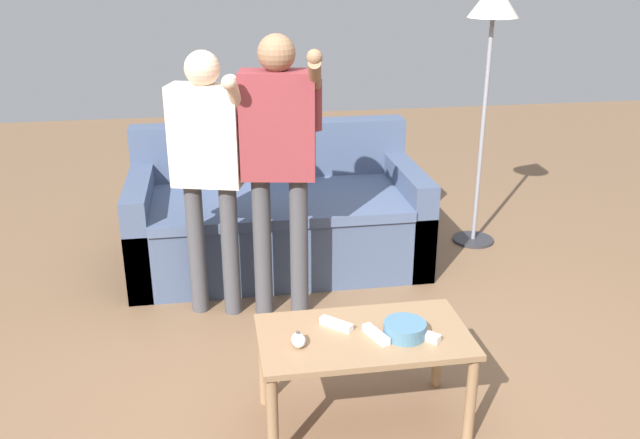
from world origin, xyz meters
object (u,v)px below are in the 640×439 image
game_remote_nunchuk (298,340)px  game_remote_wand_spare (376,334)px  player_center (279,147)px  snack_bowl (405,329)px  game_remote_wand_far (422,334)px  couch (277,217)px  coffee_table (364,347)px  game_remote_wand_near (336,325)px  floor_lamp (492,23)px  player_left (208,156)px

game_remote_nunchuk → game_remote_wand_spare: game_remote_nunchuk is taller
game_remote_nunchuk → player_center: size_ratio=0.06×
snack_bowl → game_remote_wand_far: bearing=-18.0°
couch → game_remote_wand_spare: size_ratio=11.80×
game_remote_nunchuk → game_remote_wand_far: (0.50, -0.02, -0.01)m
game_remote_wand_far → game_remote_wand_spare: 0.19m
snack_bowl → game_remote_wand_spare: (-0.12, 0.00, -0.01)m
game_remote_wand_far → game_remote_wand_spare: bearing=172.1°
game_remote_wand_far → snack_bowl: bearing=162.0°
coffee_table → player_center: size_ratio=0.57×
player_center → game_remote_wand_near: size_ratio=11.59×
floor_lamp → game_remote_nunchuk: bearing=-128.7°
couch → player_left: bearing=-122.9°
snack_bowl → game_remote_wand_near: (-0.26, 0.11, -0.01)m
coffee_table → game_remote_nunchuk: bearing=-171.2°
player_center → game_remote_wand_far: 1.27m
player_center → game_remote_wand_spare: 1.19m
player_center → snack_bowl: bearing=-69.9°
couch → game_remote_wand_far: bearing=-77.1°
snack_bowl → player_left: size_ratio=0.12×
coffee_table → player_center: (-0.23, 1.01, 0.58)m
coffee_table → snack_bowl: snack_bowl is taller
game_remote_wand_far → player_center: bearing=112.9°
game_remote_wand_far → couch: bearing=102.9°
game_remote_wand_spare → game_remote_wand_near: bearing=144.1°
couch → snack_bowl: bearing=-79.1°
game_remote_nunchuk → game_remote_wand_near: size_ratio=0.68×
couch → game_remote_nunchuk: couch is taller
game_remote_nunchuk → player_center: (0.04, 1.05, 0.50)m
coffee_table → game_remote_wand_near: bearing=146.9°
couch → game_remote_wand_near: 1.65m
coffee_table → player_center: bearing=102.7°
game_remote_nunchuk → player_left: size_ratio=0.06×
couch → floor_lamp: 1.81m
floor_lamp → player_center: (-1.42, -0.78, -0.52)m
coffee_table → game_remote_nunchuk: size_ratio=9.73×
couch → floor_lamp: bearing=3.3°
game_remote_wand_spare → game_remote_nunchuk: bearing=-179.1°
player_center → game_remote_wand_far: (0.45, -1.07, -0.50)m
snack_bowl → floor_lamp: size_ratio=0.10×
game_remote_nunchuk → game_remote_wand_spare: bearing=0.9°
game_remote_wand_near → game_remote_wand_far: same height
coffee_table → game_remote_wand_far: game_remote_wand_far is taller
floor_lamp → game_remote_wand_spare: 2.38m
game_remote_nunchuk → game_remote_wand_near: bearing=32.2°
coffee_table → floor_lamp: (1.19, 1.79, 1.10)m
player_left → game_remote_wand_near: size_ratio=10.99×
coffee_table → player_left: (-0.59, 1.08, 0.53)m
snack_bowl → player_center: 1.22m
couch → game_remote_wand_far: 1.82m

